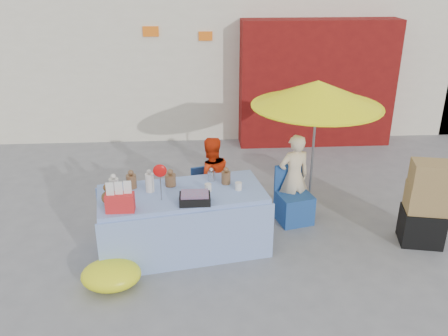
{
  "coord_description": "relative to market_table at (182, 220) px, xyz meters",
  "views": [
    {
      "loc": [
        -0.36,
        -5.41,
        3.61
      ],
      "look_at": [
        0.03,
        0.6,
        1.0
      ],
      "focal_mm": 38.0,
      "sensor_mm": 36.0,
      "label": 1
    }
  ],
  "objects": [
    {
      "name": "chair_left",
      "position": [
        0.41,
        0.65,
        -0.18
      ],
      "size": [
        0.58,
        0.57,
        0.85
      ],
      "rotation": [
        0.0,
        0.0,
        0.25
      ],
      "color": "navy",
      "rests_on": "ground"
    },
    {
      "name": "vendor_beige",
      "position": [
        1.66,
        0.78,
        0.23
      ],
      "size": [
        0.55,
        0.43,
        1.33
      ],
      "primitive_type": "imported",
      "rotation": [
        0.0,
        0.0,
        3.39
      ],
      "color": "beige",
      "rests_on": "ground"
    },
    {
      "name": "box_stack",
      "position": [
        3.31,
        -0.07,
        0.12
      ],
      "size": [
        0.63,
        0.56,
        1.22
      ],
      "rotation": [
        0.0,
        0.0,
        -0.21
      ],
      "color": "black",
      "rests_on": "ground"
    },
    {
      "name": "umbrella",
      "position": [
        1.96,
        0.93,
        1.45
      ],
      "size": [
        1.9,
        1.9,
        2.09
      ],
      "color": "gray",
      "rests_on": "ground"
    },
    {
      "name": "chair_right",
      "position": [
        1.66,
        0.65,
        -0.18
      ],
      "size": [
        0.58,
        0.57,
        0.85
      ],
      "rotation": [
        0.0,
        0.0,
        0.25
      ],
      "color": "navy",
      "rests_on": "ground"
    },
    {
      "name": "tarp_bundle",
      "position": [
        -0.85,
        -0.8,
        -0.28
      ],
      "size": [
        0.87,
        0.79,
        0.33
      ],
      "primitive_type": "ellipsoid",
      "rotation": [
        0.0,
        0.0,
        -0.34
      ],
      "color": "yellow",
      "rests_on": "ground"
    },
    {
      "name": "ground",
      "position": [
        0.56,
        -0.18,
        -0.44
      ],
      "size": [
        80.0,
        80.0,
        0.0
      ],
      "primitive_type": "plane",
      "color": "slate",
      "rests_on": "ground"
    },
    {
      "name": "vendor_orange",
      "position": [
        0.41,
        0.78,
        0.22
      ],
      "size": [
        0.75,
        0.64,
        1.32
      ],
      "primitive_type": "imported",
      "rotation": [
        0.0,
        0.0,
        3.39
      ],
      "color": "red",
      "rests_on": "ground"
    },
    {
      "name": "market_table",
      "position": [
        0.0,
        0.0,
        0.0
      ],
      "size": [
        2.37,
        1.41,
        1.34
      ],
      "rotation": [
        0.0,
        0.0,
        0.18
      ],
      "color": "#81A2CF",
      "rests_on": "ground"
    }
  ]
}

